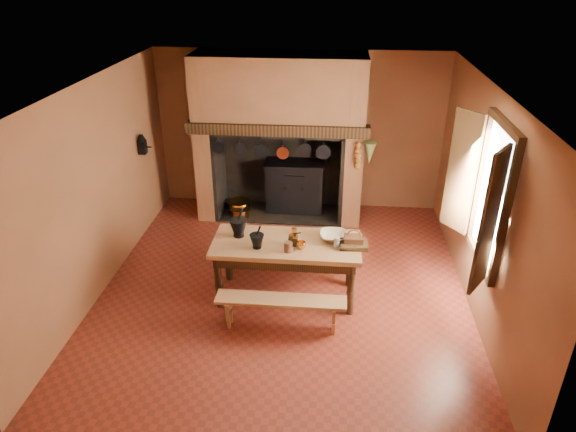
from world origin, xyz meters
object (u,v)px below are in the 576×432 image
object	(u,v)px
iron_range	(295,186)
work_table	(286,251)
coffee_grinder	(293,240)
mixing_bowl	(333,236)
bench_front	(281,306)
wicker_basket	(353,240)

from	to	relation	value
iron_range	work_table	size ratio (longest dim) A/B	0.83
coffee_grinder	mixing_bowl	size ratio (longest dim) A/B	0.52
bench_front	coffee_grinder	xyz separation A→B (m)	(0.10, 0.65, 0.57)
bench_front	mixing_bowl	bearing A→B (deg)	54.38
work_table	coffee_grinder	size ratio (longest dim) A/B	10.30
work_table	coffee_grinder	xyz separation A→B (m)	(0.10, -0.06, 0.20)
work_table	bench_front	bearing A→B (deg)	-90.00
work_table	wicker_basket	world-z (taller)	wicker_basket
work_table	wicker_basket	bearing A→B (deg)	-0.36
mixing_bowl	bench_front	bearing A→B (deg)	-125.62
work_table	coffee_grinder	distance (m)	0.23
work_table	mixing_bowl	world-z (taller)	mixing_bowl
wicker_basket	work_table	bearing A→B (deg)	178.53
coffee_grinder	wicker_basket	distance (m)	0.77
iron_range	work_table	bearing A→B (deg)	-88.02
iron_range	wicker_basket	bearing A→B (deg)	-70.17
iron_range	mixing_bowl	size ratio (longest dim) A/B	4.47
mixing_bowl	wicker_basket	xyz separation A→B (m)	(0.26, -0.14, 0.03)
work_table	mixing_bowl	xyz separation A→B (m)	(0.61, 0.14, 0.18)
coffee_grinder	wicker_basket	bearing A→B (deg)	5.03
iron_range	bench_front	bearing A→B (deg)	-88.43
iron_range	coffee_grinder	size ratio (longest dim) A/B	8.54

